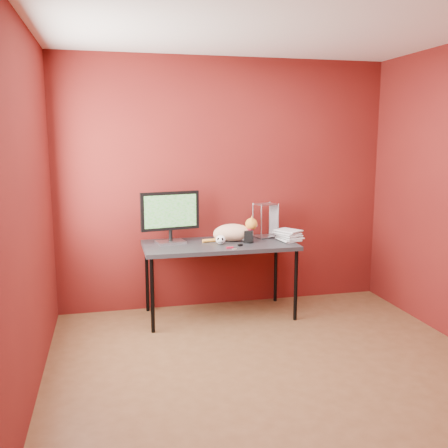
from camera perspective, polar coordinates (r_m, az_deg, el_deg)
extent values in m
cube|color=brown|center=(3.99, 6.22, -16.79)|extent=(3.50, 3.50, 0.01)
cube|color=silver|center=(3.66, 7.05, 22.63)|extent=(3.50, 3.50, 0.02)
cube|color=#581210|center=(5.27, 0.15, 4.57)|extent=(3.50, 0.02, 2.60)
cube|color=#581210|center=(2.07, 23.26, -4.57)|extent=(3.50, 0.02, 2.60)
cube|color=#581210|center=(3.43, -22.06, 0.98)|extent=(0.02, 3.50, 2.60)
cube|color=black|center=(4.96, -0.53, -2.44)|extent=(1.50, 0.70, 0.04)
cylinder|color=black|center=(4.67, -8.19, -8.11)|extent=(0.04, 0.04, 0.71)
cylinder|color=black|center=(4.98, 8.20, -6.96)|extent=(0.04, 0.04, 0.71)
cylinder|color=black|center=(5.24, -8.79, -6.11)|extent=(0.04, 0.04, 0.71)
cylinder|color=black|center=(5.52, 5.93, -5.23)|extent=(0.04, 0.04, 0.71)
cube|color=#ADADB2|center=(4.99, -6.11, -2.06)|extent=(0.31, 0.24, 0.02)
cylinder|color=black|center=(4.98, -6.13, -1.28)|extent=(0.04, 0.04, 0.12)
cube|color=black|center=(4.93, -6.18, 1.50)|extent=(0.59, 0.14, 0.38)
cube|color=#124613|center=(4.93, -6.18, 1.50)|extent=(0.52, 0.10, 0.32)
ellipsoid|color=orange|center=(5.04, 1.01, -0.97)|extent=(0.41, 0.29, 0.18)
ellipsoid|color=orange|center=(5.05, -0.24, -1.15)|extent=(0.21, 0.21, 0.14)
sphere|color=white|center=(5.05, 2.25, -1.29)|extent=(0.12, 0.12, 0.12)
sphere|color=orange|center=(5.03, 3.14, 0.00)|extent=(0.12, 0.12, 0.12)
cone|color=orange|center=(4.99, 3.22, 0.62)|extent=(0.04, 0.04, 0.05)
cone|color=orange|center=(5.05, 3.20, 0.73)|extent=(0.04, 0.04, 0.05)
cylinder|color=#B20B25|center=(5.04, 2.95, -0.56)|extent=(0.09, 0.09, 0.01)
cylinder|color=orange|center=(5.01, -1.39, -1.88)|extent=(0.20, 0.07, 0.03)
ellipsoid|color=white|center=(4.89, -0.40, -1.79)|extent=(0.10, 0.10, 0.09)
ellipsoid|color=black|center=(4.84, -0.51, -1.76)|extent=(0.02, 0.01, 0.03)
ellipsoid|color=black|center=(4.85, -0.07, -1.74)|extent=(0.02, 0.01, 0.03)
cube|color=black|center=(4.85, -0.28, -2.07)|extent=(0.05, 0.02, 0.00)
cylinder|color=black|center=(4.99, 2.81, -2.04)|extent=(0.10, 0.10, 0.02)
cube|color=black|center=(4.98, 2.82, -1.37)|extent=(0.10, 0.10, 0.10)
imported|color=beige|center=(5.06, 6.57, -0.60)|extent=(0.21, 0.27, 0.25)
imported|color=beige|center=(5.02, 6.63, 2.17)|extent=(0.23, 0.28, 0.25)
imported|color=beige|center=(4.99, 6.69, 4.98)|extent=(0.26, 0.29, 0.25)
imported|color=beige|center=(4.98, 6.74, 7.82)|extent=(0.27, 0.30, 0.25)
imported|color=beige|center=(4.97, 6.80, 10.66)|extent=(0.29, 0.31, 0.25)
cylinder|color=#ADADB2|center=(5.13, 3.96, 0.23)|extent=(0.01, 0.01, 0.36)
cylinder|color=#ADADB2|center=(5.20, 6.15, 0.32)|extent=(0.01, 0.01, 0.36)
cylinder|color=#ADADB2|center=(5.29, 3.41, 0.54)|extent=(0.01, 0.01, 0.36)
cylinder|color=#ADADB2|center=(5.36, 5.55, 0.62)|extent=(0.01, 0.01, 0.36)
cube|color=#ADADB2|center=(5.27, 4.74, -1.40)|extent=(0.24, 0.22, 0.01)
cube|color=#ADADB2|center=(5.22, 4.80, 2.28)|extent=(0.24, 0.22, 0.01)
cube|color=#B20D28|center=(4.73, 0.66, -2.71)|extent=(0.07, 0.03, 0.01)
cube|color=black|center=(4.83, 1.87, -2.42)|extent=(0.05, 0.04, 0.02)
cylinder|color=#ADADB2|center=(4.70, 1.18, -2.86)|extent=(0.05, 0.05, 0.00)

